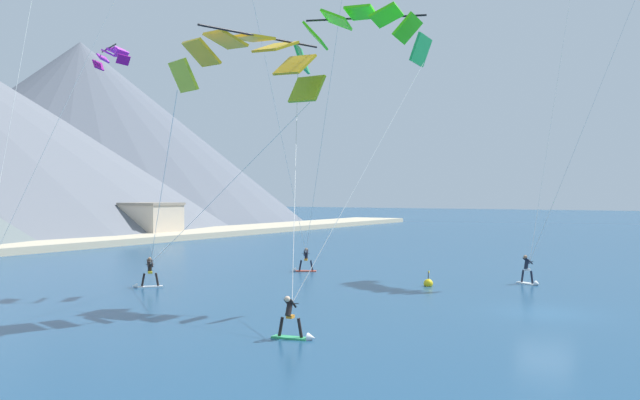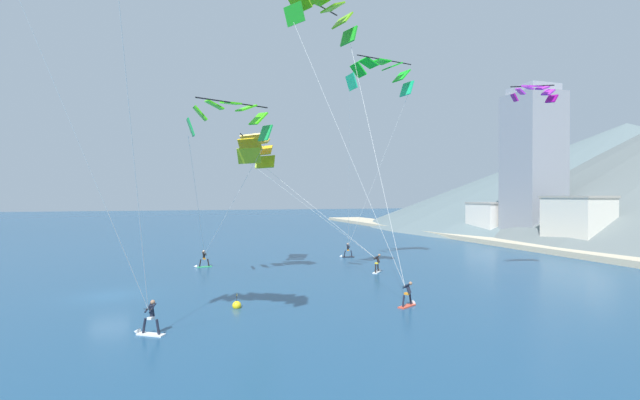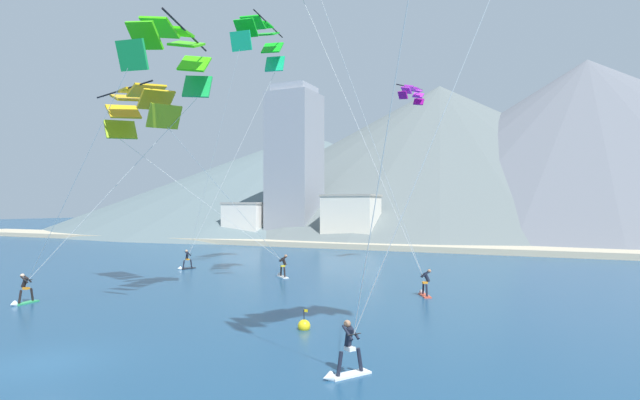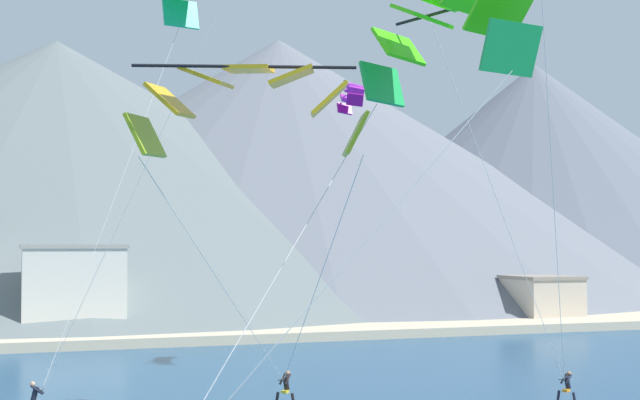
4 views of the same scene
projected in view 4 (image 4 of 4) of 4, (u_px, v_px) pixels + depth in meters
kitesurfer_near_lead at (562, 397)px, 38.88m from camera, size 1.17×1.72×1.71m
kitesurfer_far_left at (281, 398)px, 38.22m from camera, size 1.57×1.45×1.82m
parafoil_kite_far_left at (249, 100)px, 27.41m from camera, size 8.01×12.53×11.39m
parafoil_kite_far_right at (444, 31)px, 26.38m from camera, size 10.70×6.92×13.41m
parafoil_kite_distant_high_outer at (352, 95)px, 51.58m from camera, size 1.83×3.96×1.52m
shoreline_strip at (203, 334)px, 67.51m from camera, size 180.00×10.00×0.70m
shore_building_promenade_mid at (73, 292)px, 66.10m from camera, size 7.60×5.25×7.15m
shore_building_quay_east at (542, 299)px, 80.87m from camera, size 5.69×6.16×4.29m
mountain_peak_west_ridge at (55, 168)px, 120.90m from camera, size 125.67×125.67×34.93m
mountain_peak_east_shoulder at (536, 177)px, 137.22m from camera, size 87.00×87.00×34.97m
mountain_peak_far_spur at (278, 165)px, 132.42m from camera, size 120.79×120.79×37.75m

